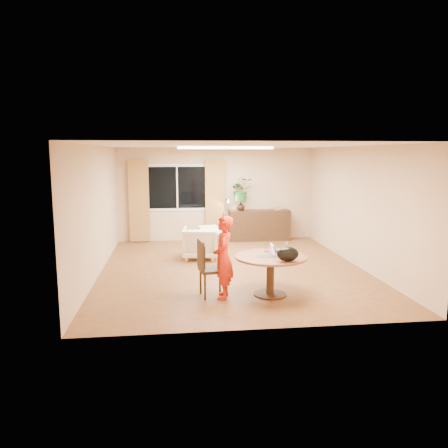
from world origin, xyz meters
name	(u,v)px	position (x,y,z in m)	size (l,w,h in m)	color
floor	(232,269)	(0.00, 0.00, 0.00)	(6.50, 6.50, 0.00)	brown
ceiling	(233,145)	(0.00, 0.00, 2.60)	(6.50, 6.50, 0.00)	white
wall_back	(216,194)	(0.00, 3.25, 1.30)	(5.50, 5.50, 0.00)	tan
wall_left	(97,211)	(-2.75, 0.00, 1.30)	(6.50, 6.50, 0.00)	tan
wall_right	(358,207)	(2.75, 0.00, 1.30)	(6.50, 6.50, 0.00)	tan
window	(177,188)	(-1.10, 3.23, 1.50)	(1.70, 0.03, 1.30)	white
curtain_left	(139,201)	(-2.15, 3.15, 1.15)	(0.55, 0.08, 2.25)	olive
curtain_right	(215,200)	(-0.05, 3.15, 1.15)	(0.55, 0.08, 2.25)	olive
ceiling_panel	(225,148)	(0.00, 1.20, 2.57)	(2.20, 0.35, 0.05)	white
dining_table	(270,264)	(0.42, -1.80, 0.55)	(1.23, 1.23, 0.70)	brown
dining_chair	(213,268)	(-0.58, -1.72, 0.50)	(0.48, 0.43, 0.99)	#311D10
child	(223,257)	(-0.41, -1.84, 0.71)	(0.34, 0.52, 1.41)	#B40D15
laptop	(265,250)	(0.31, -1.81, 0.81)	(0.32, 0.22, 0.22)	#B7B7BC
tumbler	(267,249)	(0.42, -1.48, 0.76)	(0.08, 0.08, 0.11)	white
wine_glass	(287,247)	(0.77, -1.54, 0.79)	(0.06, 0.06, 0.18)	white
pot_lid	(279,251)	(0.63, -1.51, 0.72)	(0.20, 0.20, 0.03)	white
handbag	(288,254)	(0.60, -2.21, 0.82)	(0.37, 0.21, 0.24)	black
armchair	(200,243)	(-0.61, 1.07, 0.37)	(0.78, 0.80, 0.73)	#C3B39B
throw	(210,227)	(-0.37, 1.02, 0.75)	(0.45, 0.55, 0.03)	beige
sideboard	(259,225)	(1.19, 3.01, 0.43)	(1.72, 0.42, 0.86)	#311D10
vase	(241,206)	(0.65, 3.01, 0.98)	(0.24, 0.24, 0.25)	black
bouquet	(241,190)	(0.66, 3.01, 1.44)	(0.59, 0.51, 0.66)	#386726
book_stack	(277,209)	(1.71, 3.01, 0.90)	(0.19, 0.14, 0.08)	#92674A
desk_lamp	(228,205)	(0.30, 2.96, 1.03)	(0.15, 0.15, 0.35)	black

